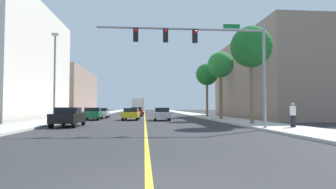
{
  "coord_description": "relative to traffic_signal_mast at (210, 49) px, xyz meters",
  "views": [
    {
      "loc": [
        -0.1,
        -4.99,
        1.5
      ],
      "look_at": [
        2.3,
        23.0,
        2.74
      ],
      "focal_mm": 29.76,
      "sensor_mm": 36.0,
      "label": 1
    }
  ],
  "objects": [
    {
      "name": "ground",
      "position": [
        -4.09,
        29.56,
        -5.23
      ],
      "size": [
        192.0,
        192.0,
        0.0
      ],
      "primitive_type": "plane",
      "color": "#2D2D30"
    },
    {
      "name": "sidewalk_left",
      "position": [
        -13.33,
        29.56,
        -5.16
      ],
      "size": [
        3.89,
        168.0,
        0.15
      ],
      "primitive_type": "cube",
      "color": "beige",
      "rests_on": "ground"
    },
    {
      "name": "sidewalk_right",
      "position": [
        5.15,
        29.56,
        -5.16
      ],
      "size": [
        3.89,
        168.0,
        0.15
      ],
      "primitive_type": "cube",
      "color": "beige",
      "rests_on": "ground"
    },
    {
      "name": "lane_marking_center",
      "position": [
        -4.09,
        29.56,
        -5.23
      ],
      "size": [
        0.16,
        144.0,
        0.01
      ],
      "primitive_type": "cube",
      "color": "yellow",
      "rests_on": "ground"
    },
    {
      "name": "building_left_far",
      "position": [
        -24.5,
        44.58,
        -0.51
      ],
      "size": [
        15.95,
        23.93,
        9.44
      ],
      "primitive_type": "cube",
      "color": "gray",
      "rests_on": "ground"
    },
    {
      "name": "building_right_near",
      "position": [
        13.75,
        19.24,
        0.16
      ],
      "size": [
        10.84,
        23.05,
        10.77
      ],
      "primitive_type": "cube",
      "color": "gray",
      "rests_on": "ground"
    },
    {
      "name": "traffic_signal_mast",
      "position": [
        0.0,
        0.0,
        0.0
      ],
      "size": [
        10.86,
        0.36,
        6.76
      ],
      "color": "gray",
      "rests_on": "sidewalk_right"
    },
    {
      "name": "street_lamp",
      "position": [
        -11.89,
        7.18,
        -0.8
      ],
      "size": [
        0.56,
        0.28,
        7.73
      ],
      "color": "gray",
      "rests_on": "sidewalk_left"
    },
    {
      "name": "palm_near",
      "position": [
        4.47,
        4.34,
        1.11
      ],
      "size": [
        3.35,
        3.35,
        7.92
      ],
      "color": "brown",
      "rests_on": "sidewalk_right"
    },
    {
      "name": "palm_mid",
      "position": [
        4.36,
        13.06,
        0.89
      ],
      "size": [
        2.91,
        2.91,
        7.55
      ],
      "color": "brown",
      "rests_on": "sidewalk_right"
    },
    {
      "name": "palm_far",
      "position": [
        4.8,
        21.79,
        0.88
      ],
      "size": [
        3.15,
        3.15,
        7.6
      ],
      "color": "brown",
      "rests_on": "sidewalk_right"
    },
    {
      "name": "car_black",
      "position": [
        -9.87,
        4.15,
        -4.48
      ],
      "size": [
        1.84,
        4.02,
        1.45
      ],
      "rotation": [
        0.0,
        0.0,
        3.13
      ],
      "color": "black",
      "rests_on": "ground"
    },
    {
      "name": "car_silver",
      "position": [
        -2.22,
        13.16,
        -4.5
      ],
      "size": [
        1.87,
        4.04,
        1.41
      ],
      "rotation": [
        0.0,
        0.0,
        -0.04
      ],
      "color": "#BCBCC1",
      "rests_on": "ground"
    },
    {
      "name": "car_green",
      "position": [
        -10.04,
        14.99,
        -4.49
      ],
      "size": [
        2.0,
        4.3,
        1.41
      ],
      "rotation": [
        0.0,
        0.0,
        3.18
      ],
      "color": "#196638",
      "rests_on": "ground"
    },
    {
      "name": "car_yellow",
      "position": [
        -5.65,
        14.28,
        -4.51
      ],
      "size": [
        1.88,
        4.17,
        1.36
      ],
      "rotation": [
        0.0,
        0.0,
        -0.04
      ],
      "color": "gold",
      "rests_on": "ground"
    },
    {
      "name": "car_white",
      "position": [
        -9.91,
        20.63,
        -4.51
      ],
      "size": [
        2.01,
        4.39,
        1.34
      ],
      "rotation": [
        0.0,
        0.0,
        3.18
      ],
      "color": "white",
      "rests_on": "ground"
    },
    {
      "name": "car_red",
      "position": [
        -5.42,
        27.13,
        -4.48
      ],
      "size": [
        2.05,
        4.57,
        1.44
      ],
      "rotation": [
        0.0,
        0.0,
        0.04
      ],
      "color": "red",
      "rests_on": "ground"
    },
    {
      "name": "delivery_truck",
      "position": [
        -5.42,
        39.81,
        -3.57
      ],
      "size": [
        2.46,
        7.63,
        3.11
      ],
      "rotation": [
        0.0,
        0.0,
        0.01
      ],
      "color": "#194799",
      "rests_on": "ground"
    },
    {
      "name": "pedestrian",
      "position": [
        5.63,
        0.24,
        -4.28
      ],
      "size": [
        0.38,
        0.38,
        1.62
      ],
      "rotation": [
        0.0,
        0.0,
        3.69
      ],
      "color": "black",
      "rests_on": "sidewalk_right"
    }
  ]
}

